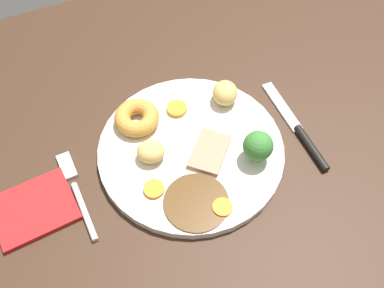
# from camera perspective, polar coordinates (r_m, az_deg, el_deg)

# --- Properties ---
(dining_table) EXTENTS (1.20, 0.84, 0.04)m
(dining_table) POSITION_cam_1_polar(r_m,az_deg,el_deg) (0.72, -0.12, -1.92)
(dining_table) COLOR #382316
(dining_table) RESTS_ON ground
(dinner_plate) EXTENTS (0.28, 0.28, 0.01)m
(dinner_plate) POSITION_cam_1_polar(r_m,az_deg,el_deg) (0.70, 0.00, -0.79)
(dinner_plate) COLOR silver
(dinner_plate) RESTS_ON dining_table
(gravy_pool) EXTENTS (0.09, 0.09, 0.00)m
(gravy_pool) POSITION_cam_1_polar(r_m,az_deg,el_deg) (0.64, 0.52, -7.17)
(gravy_pool) COLOR #563819
(gravy_pool) RESTS_ON dinner_plate
(meat_slice_main) EXTENTS (0.08, 0.08, 0.01)m
(meat_slice_main) POSITION_cam_1_polar(r_m,az_deg,el_deg) (0.68, 2.16, -0.93)
(meat_slice_main) COLOR tan
(meat_slice_main) RESTS_ON dinner_plate
(yorkshire_pudding) EXTENTS (0.07, 0.07, 0.03)m
(yorkshire_pudding) POSITION_cam_1_polar(r_m,az_deg,el_deg) (0.71, -6.79, 3.21)
(yorkshire_pudding) COLOR #C68938
(yorkshire_pudding) RESTS_ON dinner_plate
(roast_potato_left) EXTENTS (0.05, 0.05, 0.03)m
(roast_potato_left) POSITION_cam_1_polar(r_m,az_deg,el_deg) (0.67, -5.09, -0.93)
(roast_potato_left) COLOR #D8B260
(roast_potato_left) RESTS_ON dinner_plate
(roast_potato_right) EXTENTS (0.06, 0.06, 0.04)m
(roast_potato_right) POSITION_cam_1_polar(r_m,az_deg,el_deg) (0.74, 4.08, 6.27)
(roast_potato_right) COLOR #D8B260
(roast_potato_right) RESTS_ON dinner_plate
(carrot_coin_front) EXTENTS (0.03, 0.03, 0.01)m
(carrot_coin_front) POSITION_cam_1_polar(r_m,az_deg,el_deg) (0.73, -1.86, 4.36)
(carrot_coin_front) COLOR orange
(carrot_coin_front) RESTS_ON dinner_plate
(carrot_coin_back) EXTENTS (0.03, 0.03, 0.01)m
(carrot_coin_back) POSITION_cam_1_polar(r_m,az_deg,el_deg) (0.66, -4.69, -5.53)
(carrot_coin_back) COLOR orange
(carrot_coin_back) RESTS_ON dinner_plate
(carrot_coin_side) EXTENTS (0.03, 0.03, 0.01)m
(carrot_coin_side) POSITION_cam_1_polar(r_m,az_deg,el_deg) (0.64, 4.03, -7.66)
(carrot_coin_side) COLOR orange
(carrot_coin_side) RESTS_ON dinner_plate
(broccoli_floret) EXTENTS (0.04, 0.04, 0.05)m
(broccoli_floret) POSITION_cam_1_polar(r_m,az_deg,el_deg) (0.67, 8.11, -0.28)
(broccoli_floret) COLOR #8CB766
(broccoli_floret) RESTS_ON dinner_plate
(fork) EXTENTS (0.02, 0.15, 0.01)m
(fork) POSITION_cam_1_polar(r_m,az_deg,el_deg) (0.69, -13.95, -5.72)
(fork) COLOR silver
(fork) RESTS_ON dining_table
(knife) EXTENTS (0.02, 0.19, 0.01)m
(knife) POSITION_cam_1_polar(r_m,az_deg,el_deg) (0.74, 13.12, 1.46)
(knife) COLOR black
(knife) RESTS_ON dining_table
(folded_napkin) EXTENTS (0.12, 0.10, 0.01)m
(folded_napkin) POSITION_cam_1_polar(r_m,az_deg,el_deg) (0.69, -18.76, -7.64)
(folded_napkin) COLOR red
(folded_napkin) RESTS_ON dining_table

